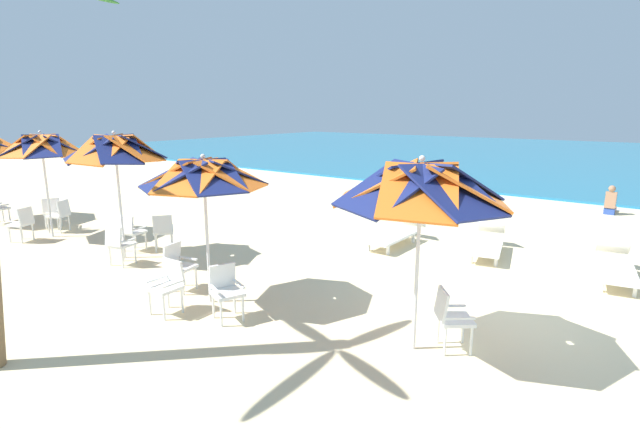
# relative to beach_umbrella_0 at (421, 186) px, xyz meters

# --- Properties ---
(ground_plane) EXTENTS (80.00, 80.00, 0.00)m
(ground_plane) POSITION_rel_beach_umbrella_0_xyz_m (0.64, 2.06, -2.27)
(ground_plane) COLOR beige
(sea) EXTENTS (80.00, 36.00, 0.10)m
(sea) POSITION_rel_beach_umbrella_0_xyz_m (0.64, 30.93, -2.22)
(sea) COLOR teal
(sea) RESTS_ON ground
(surf_foam) EXTENTS (80.00, 0.70, 0.01)m
(surf_foam) POSITION_rel_beach_umbrella_0_xyz_m (0.64, 12.63, -2.26)
(surf_foam) COLOR white
(surf_foam) RESTS_ON ground
(beach_umbrella_0) EXTENTS (2.33, 2.33, 2.66)m
(beach_umbrella_0) POSITION_rel_beach_umbrella_0_xyz_m (0.00, 0.00, 0.00)
(beach_umbrella_0) COLOR silver
(beach_umbrella_0) RESTS_ON ground
(plastic_chair_0) EXTENTS (0.63, 0.63, 0.87)m
(plastic_chair_0) POSITION_rel_beach_umbrella_0_xyz_m (0.39, 0.27, -1.77)
(plastic_chair_0) COLOR white
(plastic_chair_0) RESTS_ON ground
(beach_umbrella_1) EXTENTS (2.09, 2.09, 2.53)m
(beach_umbrella_1) POSITION_rel_beach_umbrella_0_xyz_m (-3.52, -0.60, -0.08)
(beach_umbrella_1) COLOR silver
(beach_umbrella_1) RESTS_ON ground
(plastic_chair_1) EXTENTS (0.46, 0.49, 0.87)m
(plastic_chair_1) POSITION_rel_beach_umbrella_0_xyz_m (-3.70, -1.28, -1.77)
(plastic_chair_1) COLOR white
(plastic_chair_1) RESTS_ON ground
(plastic_chair_2) EXTENTS (0.54, 0.52, 0.87)m
(plastic_chair_2) POSITION_rel_beach_umbrella_0_xyz_m (-4.40, -0.57, -1.77)
(plastic_chair_2) COLOR white
(plastic_chair_2) RESTS_ON ground
(plastic_chair_3) EXTENTS (0.59, 0.57, 0.87)m
(plastic_chair_3) POSITION_rel_beach_umbrella_0_xyz_m (-2.79, -0.88, -1.77)
(plastic_chair_3) COLOR white
(plastic_chair_3) RESTS_ON ground
(beach_umbrella_2) EXTENTS (2.13, 2.13, 2.79)m
(beach_umbrella_2) POSITION_rel_beach_umbrella_0_xyz_m (-6.96, -0.10, 0.12)
(beach_umbrella_2) COLOR silver
(beach_umbrella_2) RESTS_ON ground
(plastic_chair_4) EXTENTS (0.51, 0.54, 0.87)m
(plastic_chair_4) POSITION_rel_beach_umbrella_0_xyz_m (-7.28, 0.29, -1.77)
(plastic_chair_4) COLOR white
(plastic_chair_4) RESTS_ON ground
(plastic_chair_5) EXTENTS (0.63, 0.62, 0.87)m
(plastic_chair_5) POSITION_rel_beach_umbrella_0_xyz_m (-6.71, 0.75, -1.77)
(plastic_chair_5) COLOR white
(plastic_chair_5) RESTS_ON ground
(plastic_chair_6) EXTENTS (0.52, 0.55, 0.87)m
(plastic_chair_6) POSITION_rel_beach_umbrella_0_xyz_m (-6.54, -0.45, -1.77)
(plastic_chair_6) COLOR white
(plastic_chair_6) RESTS_ON ground
(beach_umbrella_3) EXTENTS (2.07, 2.07, 2.72)m
(beach_umbrella_3) POSITION_rel_beach_umbrella_0_xyz_m (-10.11, -0.23, 0.06)
(beach_umbrella_3) COLOR silver
(beach_umbrella_3) RESTS_ON ground
(plastic_chair_7) EXTENTS (0.60, 0.58, 0.87)m
(plastic_chair_7) POSITION_rel_beach_umbrella_0_xyz_m (-10.18, -0.87, -1.77)
(plastic_chair_7) COLOR white
(plastic_chair_7) RESTS_ON ground
(plastic_chair_8) EXTENTS (0.61, 0.59, 0.87)m
(plastic_chair_8) POSITION_rel_beach_umbrella_0_xyz_m (-10.43, 0.15, -1.77)
(plastic_chair_8) COLOR white
(plastic_chair_8) RESTS_ON ground
(plastic_chair_9) EXTENTS (0.61, 0.60, 0.87)m
(plastic_chair_9) POSITION_rel_beach_umbrella_0_xyz_m (-10.97, 0.20, -1.77)
(plastic_chair_9) COLOR white
(plastic_chair_9) RESTS_ON ground
(sun_lounger_0) EXTENTS (0.98, 2.22, 0.62)m
(sun_lounger_0) POSITION_rel_beach_umbrella_0_xyz_m (1.89, 4.82, -1.99)
(sun_lounger_0) COLOR white
(sun_lounger_0) RESTS_ON ground
(sun_lounger_1) EXTENTS (1.09, 2.23, 0.62)m
(sun_lounger_1) POSITION_rel_beach_umbrella_0_xyz_m (-0.62, 5.02, -1.99)
(sun_lounger_1) COLOR white
(sun_lounger_1) RESTS_ON ground
(sun_lounger_2) EXTENTS (0.64, 2.15, 0.62)m
(sun_lounger_2) POSITION_rel_beach_umbrella_0_xyz_m (-2.65, 4.45, -1.99)
(sun_lounger_2) COLOR white
(sun_lounger_2) RESTS_ON ground
(beachgoer_seated) EXTENTS (0.30, 0.93, 0.92)m
(beachgoer_seated) POSITION_rel_beach_umbrella_0_xyz_m (1.09, 11.67, -1.98)
(beachgoer_seated) COLOR #2D4CA5
(beachgoer_seated) RESTS_ON ground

